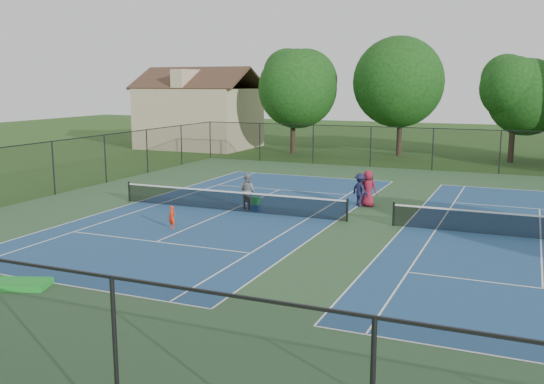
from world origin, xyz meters
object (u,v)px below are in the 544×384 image
at_px(tree_back_a, 293,84).
at_px(tree_back_b, 402,78).
at_px(tree_back_c, 515,92).
at_px(instructor, 248,191).
at_px(bystander_c, 368,188).
at_px(ball_crate, 256,208).
at_px(clapboard_house, 199,115).
at_px(ball_hopper, 256,201).
at_px(bystander_b, 360,190).
at_px(child_player, 172,218).

height_order(tree_back_a, tree_back_b, tree_back_b).
relative_size(tree_back_a, tree_back_c, 1.09).
bearing_deg(tree_back_b, tree_back_c, -6.34).
height_order(instructor, bystander_c, bystander_c).
relative_size(tree_back_b, ball_crate, 24.64).
bearing_deg(clapboard_house, tree_back_a, -5.71).
relative_size(tree_back_b, ball_hopper, 26.35).
height_order(bystander_c, ball_crate, bystander_c).
height_order(tree_back_b, bystander_b, tree_back_b).
bearing_deg(instructor, clapboard_house, -34.60).
distance_m(tree_back_c, bystander_c, 22.61).
distance_m(tree_back_a, tree_back_b, 9.24).
relative_size(tree_back_a, bystander_c, 4.92).
relative_size(bystander_b, bystander_c, 0.91).
bearing_deg(child_player, bystander_c, 64.62).
bearing_deg(bystander_c, ball_hopper, 44.06).
height_order(tree_back_c, ball_hopper, tree_back_c).
bearing_deg(bystander_c, clapboard_house, -33.82).
bearing_deg(child_player, ball_hopper, 83.79).
bearing_deg(bystander_c, instructor, 38.25).
distance_m(clapboard_house, bystander_b, 30.50).
bearing_deg(bystander_b, instructor, 62.49).
relative_size(tree_back_a, ball_crate, 22.49).
bearing_deg(bystander_c, bystander_b, 27.52).
bearing_deg(child_player, tree_back_b, 97.28).
bearing_deg(bystander_b, child_player, 85.62).
bearing_deg(tree_back_b, clapboard_house, -176.99).
bearing_deg(ball_hopper, bystander_c, 33.73).
bearing_deg(instructor, tree_back_c, -94.35).
relative_size(child_player, ball_crate, 2.46).
relative_size(instructor, bystander_c, 0.96).
bearing_deg(ball_hopper, tree_back_c, 66.15).
relative_size(clapboard_house, bystander_c, 5.81).
xyz_separation_m(tree_back_c, bystander_c, (-6.04, -21.31, -4.55)).
bearing_deg(instructor, tree_back_b, -74.55).
bearing_deg(tree_back_c, instructor, -115.30).
xyz_separation_m(tree_back_a, tree_back_b, (9.00, 2.00, 0.56)).
bearing_deg(child_player, bystander_b, 65.82).
xyz_separation_m(tree_back_c, bystander_b, (-6.41, -21.42, -4.63)).
xyz_separation_m(tree_back_b, instructor, (-2.43, -25.17, -5.71)).
height_order(child_player, instructor, instructor).
height_order(tree_back_c, instructor, tree_back_c).
distance_m(child_player, instructor, 5.26).
xyz_separation_m(clapboard_house, ball_hopper, (17.16, -24.51, -2.58)).
distance_m(tree_back_a, tree_back_c, 18.04).
relative_size(tree_back_a, tree_back_b, 0.91).
bearing_deg(ball_crate, bystander_c, 33.73).
distance_m(bystander_c, ball_hopper, 5.78).
bearing_deg(clapboard_house, child_player, -62.26).
bearing_deg(bystander_b, ball_hopper, 68.73).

